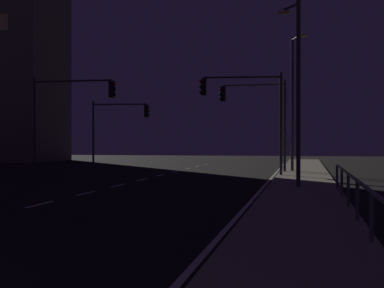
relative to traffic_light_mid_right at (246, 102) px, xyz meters
The scene contains 11 objects.
ground_plane 12.57m from the traffic_light_mid_right, 115.44° to the right, with size 112.00×112.00×0.00m, color black.
sidewalk_right 11.89m from the traffic_light_mid_right, 73.52° to the right, with size 2.92×77.00×0.14m, color gray.
lane_markings_center 9.76m from the traffic_light_mid_right, 125.25° to the right, with size 0.14×50.00×0.01m.
lane_edge_line 7.22m from the traffic_light_mid_right, 75.66° to the right, with size 0.14×53.00×0.01m.
traffic_light_mid_right is the anchor object (origin of this frame).
traffic_light_near_right 14.18m from the traffic_light_mid_right, 137.98° to the left, with size 4.38×0.64×5.02m.
traffic_light_overhead_east 4.11m from the traffic_light_mid_right, 86.52° to the left, with size 4.22×0.63×5.65m.
traffic_light_far_left 10.29m from the traffic_light_mid_right, behind, with size 5.10×0.34×5.77m.
street_lamp_median 8.41m from the traffic_light_mid_right, 70.06° to the right, with size 1.01×1.30×7.72m.
street_lamp_mid_block 5.19m from the traffic_light_mid_right, 59.69° to the left, with size 1.02×2.36×8.40m.
barrier_fence 20.45m from the traffic_light_mid_right, 77.19° to the right, with size 0.09×21.13×0.98m.
Camera 1 is at (8.33, -4.45, 2.05)m, focal length 54.78 mm.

